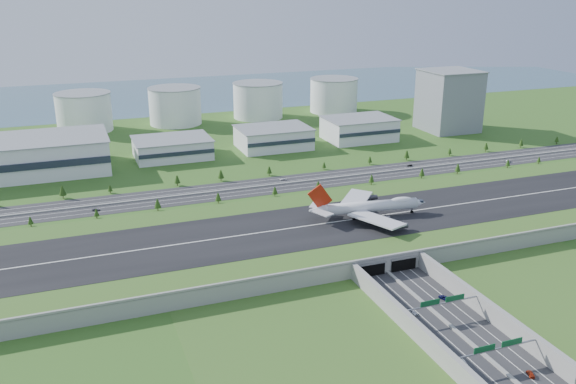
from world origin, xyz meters
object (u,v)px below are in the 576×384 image
object	(u,v)px
office_tower	(449,101)
fuel_tank_a	(84,112)
car_4	(96,209)
car_0	(413,312)
car_1	(463,363)
car_6	(508,161)
car_2	(444,298)
car_3	(531,374)
boeing_747	(369,207)
car_7	(283,179)
car_5	(410,165)

from	to	relation	value
office_tower	fuel_tank_a	distance (m)	340.18
office_tower	car_4	bearing A→B (deg)	-161.53
car_0	car_1	world-z (taller)	car_0
car_6	car_2	bearing A→B (deg)	118.14
car_3	office_tower	bearing A→B (deg)	-98.57
fuel_tank_a	car_0	world-z (taller)	fuel_tank_a
boeing_747	car_0	xyz separation A→B (m)	(-24.74, -88.66, -13.14)
fuel_tank_a	car_6	bearing A→B (deg)	-36.89
boeing_747	car_3	distance (m)	141.13
car_1	fuel_tank_a	bearing A→B (deg)	104.97
car_2	car_6	bearing A→B (deg)	-155.58
boeing_747	car_7	xyz separation A→B (m)	(-13.64, 102.06, -13.27)
car_2	car_3	size ratio (longest dim) A/B	1.17
car_5	car_7	bearing A→B (deg)	-100.81
car_0	car_3	world-z (taller)	car_0
car_0	car_1	bearing A→B (deg)	-104.33
car_5	car_4	bearing A→B (deg)	-96.13
office_tower	car_0	size ratio (longest dim) A/B	11.16
car_1	car_7	bearing A→B (deg)	87.64
fuel_tank_a	boeing_747	size ratio (longest dim) A/B	0.72
car_4	car_7	distance (m)	129.05
car_1	car_5	world-z (taller)	car_1
office_tower	boeing_747	bearing A→B (deg)	-133.53
car_1	car_3	size ratio (longest dim) A/B	1.00
car_1	car_6	xyz separation A→B (m)	(191.83, 209.60, -0.01)
car_4	car_7	bearing A→B (deg)	-69.04
car_6	car_5	bearing A→B (deg)	61.14
car_2	car_4	size ratio (longest dim) A/B	1.22
car_2	fuel_tank_a	bearing A→B (deg)	-91.41
fuel_tank_a	car_7	bearing A→B (deg)	-59.46
office_tower	car_6	xyz separation A→B (m)	(-19.16, -110.77, -26.60)
office_tower	car_1	size ratio (longest dim) A/B	11.43
boeing_747	car_6	world-z (taller)	boeing_747
boeing_747	car_4	distance (m)	165.72
office_tower	car_7	xyz separation A→B (m)	(-197.92, -91.91, -26.67)
car_6	car_7	bearing A→B (deg)	67.84
fuel_tank_a	car_3	distance (m)	467.35
boeing_747	car_6	distance (m)	185.37
office_tower	car_7	bearing A→B (deg)	-155.09
car_1	car_4	distance (m)	240.69
office_tower	car_1	xyz separation A→B (m)	(-211.00, -320.37, -26.59)
car_2	car_5	size ratio (longest dim) A/B	1.36
car_1	office_tower	bearing A→B (deg)	57.54
car_0	car_6	size ratio (longest dim) A/B	0.88
office_tower	car_3	distance (m)	386.54
fuel_tank_a	boeing_747	xyz separation A→B (m)	(135.72, -308.98, -3.41)
car_0	boeing_747	bearing A→B (deg)	63.09
car_2	car_7	world-z (taller)	car_2
fuel_tank_a	office_tower	bearing A→B (deg)	-19.77
car_6	car_4	bearing A→B (deg)	73.51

